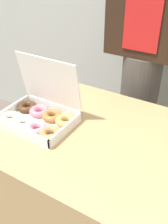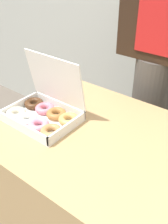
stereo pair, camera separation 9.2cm
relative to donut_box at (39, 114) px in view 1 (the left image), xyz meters
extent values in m
cube|color=tan|center=(0.29, 0.05, -0.42)|extent=(0.97, 0.67, 0.77)
cube|color=white|center=(0.00, -0.01, -0.03)|extent=(0.29, 0.22, 0.01)
cube|color=white|center=(-0.14, -0.01, -0.01)|extent=(0.01, 0.22, 0.04)
cube|color=white|center=(0.14, -0.01, -0.01)|extent=(0.01, 0.22, 0.04)
cube|color=white|center=(0.00, -0.12, -0.01)|extent=(0.29, 0.01, 0.04)
cube|color=white|center=(0.00, 0.09, -0.01)|extent=(0.29, 0.01, 0.04)
cube|color=white|center=(0.00, 0.08, 0.12)|extent=(0.29, 0.05, 0.22)
torus|color=silver|center=(-0.10, -0.06, -0.02)|extent=(0.12, 0.12, 0.03)
torus|color=#4C2D19|center=(-0.10, 0.04, -0.02)|extent=(0.10, 0.10, 0.03)
torus|color=white|center=(-0.03, -0.06, -0.02)|extent=(0.11, 0.11, 0.03)
torus|color=pink|center=(-0.03, 0.04, -0.02)|extent=(0.12, 0.12, 0.03)
torus|color=pink|center=(0.03, -0.06, -0.02)|extent=(0.12, 0.12, 0.03)
torus|color=#A87038|center=(0.03, 0.04, -0.02)|extent=(0.12, 0.12, 0.03)
torus|color=#B27F4C|center=(0.10, -0.06, -0.02)|extent=(0.09, 0.09, 0.03)
torus|color=tan|center=(0.10, 0.04, -0.02)|extent=(0.12, 0.12, 0.03)
cylinder|color=#4C4742|center=(0.22, 0.60, -0.35)|extent=(0.21, 0.21, 0.92)
cube|color=red|center=(0.22, 0.51, 0.34)|extent=(0.17, 0.01, 0.37)
camera|label=1|loc=(0.62, -0.67, 0.59)|focal=42.00mm
camera|label=2|loc=(0.69, -0.62, 0.59)|focal=42.00mm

